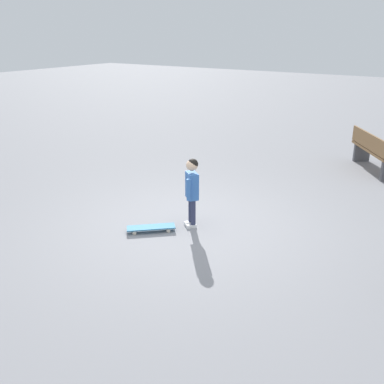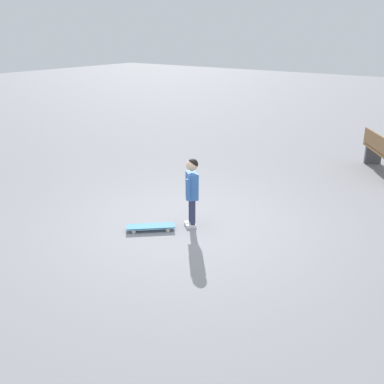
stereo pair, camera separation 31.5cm
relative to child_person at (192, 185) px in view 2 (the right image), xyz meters
name	(u,v)px [view 2 (the right image)]	position (x,y,z in m)	size (l,w,h in m)	color
ground_plane	(187,228)	(-0.02, -0.09, -0.66)	(50.00, 50.00, 0.00)	gray
child_person	(192,185)	(0.00, 0.00, 0.00)	(0.28, 0.38, 1.06)	#2D3351
skateboard	(151,227)	(-0.40, -0.49, -0.60)	(0.65, 0.62, 0.07)	teal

